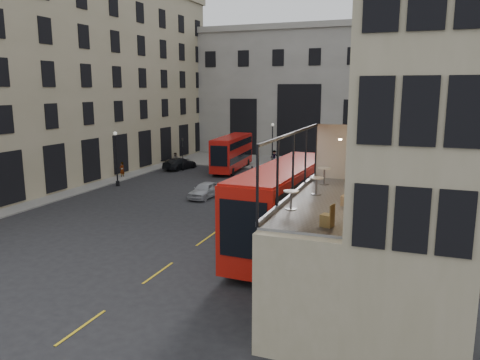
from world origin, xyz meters
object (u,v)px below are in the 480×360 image
(pedestrian_a, at_px, (176,159))
(cafe_table_far, at_px, (324,173))
(bicycle, at_px, (255,193))
(cafe_chair_d, at_px, (350,182))
(traffic_light_far, at_px, (183,150))
(cafe_chair_b, at_px, (347,200))
(car_b, at_px, (276,172))
(bus_near, at_px, (284,203))
(car_a, at_px, (205,190))
(street_lamp_a, at_px, (117,162))
(cyclist, at_px, (253,196))
(bus_far, at_px, (232,151))
(pedestrian_c, at_px, (343,156))
(pedestrian_e, at_px, (122,170))
(street_lamp_b, at_px, (272,148))
(pedestrian_b, at_px, (274,156))
(cafe_table_mid, at_px, (316,183))
(car_c, at_px, (180,164))
(cafe_table_near, at_px, (291,197))
(cafe_chair_a, at_px, (327,220))
(cafe_chair_c, at_px, (353,194))
(pedestrian_d, at_px, (372,158))

(pedestrian_a, xyz_separation_m, cafe_table_far, (23.22, -27.48, 4.34))
(bicycle, relative_size, cafe_chair_d, 2.26)
(traffic_light_far, xyz_separation_m, cafe_chair_b, (22.50, -28.81, 2.42))
(traffic_light_far, bearing_deg, car_b, -2.69)
(bus_near, xyz_separation_m, car_a, (-9.93, 10.52, -2.12))
(street_lamp_a, xyz_separation_m, cafe_chair_b, (24.50, -18.81, 2.45))
(cyclist, xyz_separation_m, pedestrian_a, (-15.50, 15.99, -0.05))
(bus_far, bearing_deg, street_lamp_a, -120.56)
(street_lamp_a, xyz_separation_m, cyclist, (15.09, -3.22, -1.53))
(street_lamp_a, bearing_deg, pedestrian_c, 49.80)
(street_lamp_a, relative_size, pedestrian_e, 3.08)
(street_lamp_b, xyz_separation_m, car_b, (2.34, -6.53, -1.74))
(traffic_light_far, bearing_deg, pedestrian_b, 51.59)
(cafe_table_mid, bearing_deg, pedestrian_c, 96.28)
(street_lamp_a, height_order, car_c, street_lamp_a)
(car_b, xyz_separation_m, cafe_chair_b, (11.16, -28.28, 4.19))
(pedestrian_b, bearing_deg, car_c, -157.17)
(cafe_chair_d, bearing_deg, street_lamp_a, 148.27)
(bus_far, xyz_separation_m, pedestrian_b, (2.80, 7.88, -1.48))
(street_lamp_b, height_order, pedestrian_c, street_lamp_b)
(bus_far, xyz_separation_m, cafe_table_near, (15.24, -32.47, 2.86))
(cyclist, distance_m, cafe_chair_b, 18.65)
(cafe_chair_a, bearing_deg, cafe_table_mid, 105.68)
(bus_near, distance_m, cafe_table_near, 8.71)
(bicycle, relative_size, cafe_table_mid, 2.28)
(cafe_table_near, bearing_deg, car_a, 123.62)
(car_a, relative_size, cafe_chair_a, 4.94)
(pedestrian_c, distance_m, cafe_table_mid, 39.64)
(street_lamp_a, xyz_separation_m, cafe_chair_a, (24.27, -22.05, 2.45))
(car_b, relative_size, cafe_chair_b, 4.91)
(car_b, distance_m, cafe_table_far, 26.35)
(pedestrian_e, xyz_separation_m, cafe_chair_d, (26.10, -18.61, 3.98))
(pedestrian_b, xyz_separation_m, cafe_table_far, (12.75, -34.87, 4.39))
(pedestrian_b, relative_size, cafe_chair_d, 1.90)
(street_lamp_b, relative_size, cafe_chair_b, 6.58)
(cafe_table_near, xyz_separation_m, cafe_chair_b, (2.01, 1.38, -0.26))
(bus_near, distance_m, car_c, 29.80)
(bicycle, xyz_separation_m, pedestrian_c, (4.31, 22.32, 0.43))
(pedestrian_c, relative_size, cafe_chair_c, 2.21)
(cyclist, xyz_separation_m, cafe_table_near, (7.40, -16.98, 4.24))
(cafe_chair_c, relative_size, cafe_chair_d, 1.02)
(car_a, bearing_deg, pedestrian_c, 74.83)
(cafe_table_mid, distance_m, cafe_table_far, 2.48)
(car_b, bearing_deg, cafe_chair_d, -63.83)
(bus_far, height_order, pedestrian_a, bus_far)
(bicycle, relative_size, cafe_chair_c, 2.21)
(car_a, height_order, pedestrian_d, pedestrian_d)
(cafe_table_mid, height_order, cafe_chair_b, cafe_chair_b)
(pedestrian_a, bearing_deg, cyclist, -47.99)
(bicycle, xyz_separation_m, pedestrian_d, (7.92, 21.91, 0.44))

